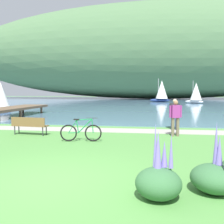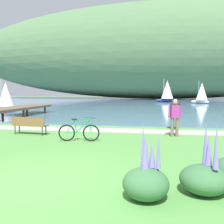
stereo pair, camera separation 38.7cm
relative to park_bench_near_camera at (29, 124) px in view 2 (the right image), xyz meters
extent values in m
plane|color=#518E42|center=(3.42, -5.87, -0.52)|extent=(200.00, 200.00, 0.00)
cube|color=#5B7F9E|center=(3.42, 43.60, -0.50)|extent=(180.00, 80.00, 0.04)
ellipsoid|color=#4C7047|center=(7.00, 59.88, 12.59)|extent=(114.74, 28.00, 26.14)
cube|color=#A39E93|center=(3.42, 2.03, -0.52)|extent=(60.00, 1.50, 0.01)
cube|color=brown|center=(0.01, 0.08, -0.07)|extent=(1.84, 0.66, 0.05)
cube|color=brown|center=(-0.01, -0.13, 0.15)|extent=(1.79, 0.23, 0.40)
cylinder|color=#2D2D33|center=(-0.74, 0.32, -0.30)|extent=(0.05, 0.05, 0.45)
cylinder|color=#2D2D33|center=(0.79, 0.17, -0.30)|extent=(0.05, 0.05, 0.45)
cylinder|color=#2D2D33|center=(-0.77, -0.01, -0.30)|extent=(0.05, 0.05, 0.45)
cylinder|color=#2D2D33|center=(0.75, -0.17, -0.30)|extent=(0.05, 0.05, 0.45)
torus|color=black|center=(3.43, -1.09, -0.16)|extent=(0.72, 0.15, 0.72)
torus|color=black|center=(2.39, -1.23, -0.16)|extent=(0.72, 0.15, 0.72)
cylinder|color=#1E8C4C|center=(3.09, -1.14, 0.15)|extent=(0.61, 0.12, 0.61)
cylinder|color=#1E8C4C|center=(3.05, -1.14, 0.41)|extent=(0.66, 0.13, 0.09)
cylinder|color=#1E8C4C|center=(2.77, -1.18, 0.12)|extent=(0.13, 0.06, 0.54)
cylinder|color=#1E8C4C|center=(2.60, -1.20, -0.15)|extent=(0.43, 0.09, 0.05)
cylinder|color=#1E8C4C|center=(2.56, -1.21, 0.11)|extent=(0.37, 0.08, 0.56)
cylinder|color=#1E8C4C|center=(3.40, -1.10, 0.14)|extent=(0.09, 0.05, 0.60)
cube|color=black|center=(2.73, -1.19, 0.42)|extent=(0.25, 0.13, 0.05)
cylinder|color=black|center=(3.38, -1.10, 0.48)|extent=(0.48, 0.09, 0.02)
cylinder|color=#282D47|center=(7.04, 2.76, -0.08)|extent=(0.14, 0.14, 0.88)
cylinder|color=#282D47|center=(7.26, 2.69, -0.08)|extent=(0.14, 0.14, 0.88)
cube|color=#2D2D33|center=(7.15, 2.73, 0.66)|extent=(0.43, 0.33, 0.60)
sphere|color=beige|center=(7.15, 2.73, 1.08)|extent=(0.22, 0.22, 0.22)
cylinder|color=#2D2D33|center=(6.90, 2.81, 0.66)|extent=(0.09, 0.09, 0.56)
cylinder|color=#2D2D33|center=(7.40, 2.65, 0.66)|extent=(0.09, 0.09, 0.56)
cylinder|color=#72604C|center=(6.88, 0.65, -0.08)|extent=(0.14, 0.14, 0.88)
cylinder|color=#72604C|center=(7.11, 0.71, -0.08)|extent=(0.14, 0.14, 0.88)
cube|color=#9E338C|center=(6.99, 0.68, 0.66)|extent=(0.42, 0.31, 0.60)
sphere|color=#9E7051|center=(6.99, 0.68, 1.08)|extent=(0.22, 0.22, 0.22)
cylinder|color=#9E338C|center=(6.74, 0.61, 0.66)|extent=(0.09, 0.09, 0.56)
cylinder|color=#9E338C|center=(7.24, 0.74, 0.66)|extent=(0.09, 0.09, 0.56)
ellipsoid|color=#386B3D|center=(7.14, -5.98, -0.22)|extent=(1.00, 1.00, 0.60)
cylinder|color=#386B3D|center=(7.21, -5.99, 0.02)|extent=(0.02, 0.02, 0.12)
cone|color=#8470D1|center=(7.21, -5.99, 0.39)|extent=(0.14, 0.14, 0.62)
cylinder|color=#386B3D|center=(7.16, -5.92, 0.02)|extent=(0.02, 0.02, 0.12)
cone|color=#8470D1|center=(7.16, -5.92, 0.53)|extent=(0.12, 0.12, 0.90)
cylinder|color=#386B3D|center=(7.30, -6.22, 0.02)|extent=(0.02, 0.02, 0.12)
cone|color=#8470D1|center=(7.30, -6.22, 0.53)|extent=(0.12, 0.12, 0.90)
ellipsoid|color=#386B3D|center=(5.96, -6.47, -0.21)|extent=(0.92, 0.92, 0.63)
cylinder|color=#386B3D|center=(6.20, -6.42, 0.04)|extent=(0.02, 0.02, 0.12)
cone|color=#8470D1|center=(6.20, -6.42, 0.44)|extent=(0.10, 0.10, 0.68)
cylinder|color=#386B3D|center=(6.07, -6.36, 0.04)|extent=(0.02, 0.02, 0.12)
cone|color=#8470D1|center=(6.07, -6.36, 0.36)|extent=(0.14, 0.14, 0.52)
cylinder|color=#386B3D|center=(5.94, -6.45, 0.04)|extent=(0.02, 0.02, 0.12)
cone|color=#8470D1|center=(5.94, -6.45, 0.47)|extent=(0.15, 0.15, 0.73)
cylinder|color=#386B3D|center=(5.90, -6.39, 0.04)|extent=(0.02, 0.02, 0.12)
cone|color=#8470D1|center=(5.90, -6.39, 0.55)|extent=(0.09, 0.09, 0.90)
ellipsoid|color=navy|center=(7.78, 38.95, -0.14)|extent=(3.99, 1.35, 0.69)
cylinder|color=#B2B2B2|center=(7.47, 38.97, 2.17)|extent=(0.10, 0.10, 3.92)
cone|color=white|center=(8.15, 38.93, 1.97)|extent=(2.47, 2.47, 3.53)
ellipsoid|color=navy|center=(-9.79, 12.68, -0.23)|extent=(2.06, 2.87, 0.50)
cylinder|color=#B2B2B2|center=(-9.90, 12.49, 1.43)|extent=(0.07, 0.07, 2.83)
cone|color=white|center=(-9.66, 12.91, 1.29)|extent=(2.28, 2.28, 2.55)
ellipsoid|color=white|center=(13.53, 34.19, -0.19)|extent=(3.27, 2.69, 0.58)
cylinder|color=#B2B2B2|center=(13.32, 34.34, 1.77)|extent=(0.08, 0.08, 3.33)
cone|color=white|center=(13.79, 34.01, 1.60)|extent=(2.76, 2.76, 3.00)
cube|color=brown|center=(-5.58, 7.60, 0.18)|extent=(2.40, 10.00, 0.20)
cylinder|color=brown|center=(-6.54, 7.60, -0.22)|extent=(0.20, 0.20, 0.60)
cylinder|color=brown|center=(-4.62, 7.60, -0.22)|extent=(0.20, 0.20, 0.60)
cylinder|color=brown|center=(-6.54, 11.60, -0.22)|extent=(0.20, 0.20, 0.60)
cylinder|color=brown|center=(-4.62, 11.60, -0.22)|extent=(0.20, 0.20, 0.60)
camera|label=1|loc=(5.77, -11.34, 1.60)|focal=40.12mm
camera|label=2|loc=(6.15, -11.27, 1.60)|focal=40.12mm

